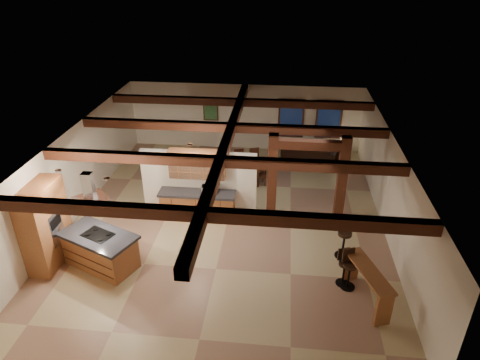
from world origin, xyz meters
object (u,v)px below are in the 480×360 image
object	(u,v)px
dining_table	(241,171)
bar_counter	(368,280)
sofa	(309,151)
kitchen_island	(101,250)

from	to	relation	value
dining_table	bar_counter	bearing A→B (deg)	-42.66
dining_table	sofa	world-z (taller)	sofa
sofa	bar_counter	bearing A→B (deg)	113.13
kitchen_island	sofa	xyz separation A→B (m)	(6.04, 7.82, -0.19)
dining_table	bar_counter	distance (m)	7.33
sofa	bar_counter	world-z (taller)	bar_counter
kitchen_island	sofa	bearing A→B (deg)	52.32
dining_table	bar_counter	size ratio (longest dim) A/B	1.01
sofa	bar_counter	xyz separation A→B (m)	(1.08, -8.48, 0.31)
kitchen_island	dining_table	size ratio (longest dim) A/B	1.24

